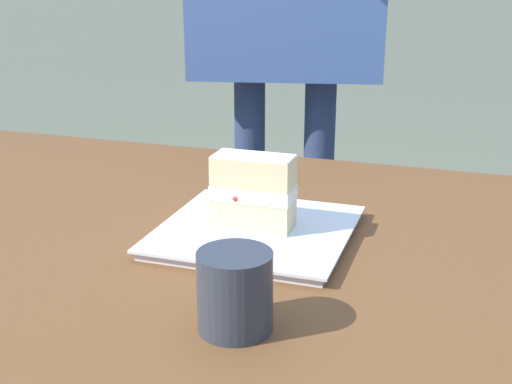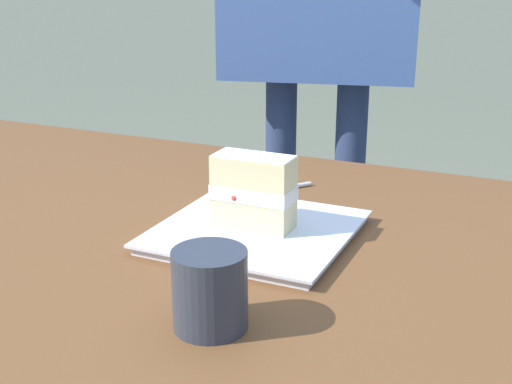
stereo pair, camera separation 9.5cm
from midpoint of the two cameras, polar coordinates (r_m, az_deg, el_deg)
The scene contains 5 objects.
patio_table at distance 1.00m, azimuth -10.40°, elevation -8.61°, with size 1.60×0.98×0.71m.
dessert_plate at distance 0.97m, azimuth -2.80°, elevation -3.43°, with size 0.27×0.27×0.02m.
cake_slice at distance 0.95m, azimuth -3.06°, elevation -0.01°, with size 0.11×0.06×0.10m.
dessert_fork at distance 1.15m, azimuth -2.91°, elevation -0.03°, with size 0.12×0.14×0.01m.
coffee_cup at distance 0.72m, azimuth -5.56°, elevation -8.30°, with size 0.08×0.08×0.09m.
Camera 1 is at (0.40, -0.79, 1.08)m, focal length 47.65 mm.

